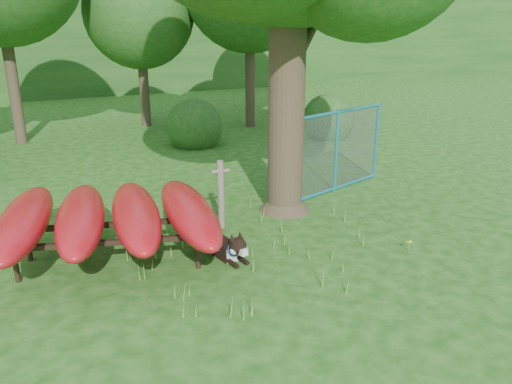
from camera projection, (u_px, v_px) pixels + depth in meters
name	position (u px, v px, depth m)	size (l,w,h in m)	color
ground	(280.00, 276.00, 7.78)	(80.00, 80.00, 0.00)	#184C0F
wooden_post	(221.00, 193.00, 9.44)	(0.36, 0.13, 1.33)	#685D4E
kayak_rack	(109.00, 216.00, 7.91)	(3.73, 4.01, 1.10)	black
husky_dog	(226.00, 247.00, 8.35)	(0.45, 1.27, 0.56)	black
fence_section	(336.00, 151.00, 11.48)	(3.17, 0.95, 3.18)	teal
wildflower_clump	(409.00, 243.00, 8.60)	(0.09, 0.09, 0.20)	#599530
bg_tree_c	(139.00, 13.00, 18.07)	(4.00, 4.00, 6.12)	#3A2D1F
shrub_right	(327.00, 137.00, 17.34)	(1.80, 1.80, 1.80)	#1F4F19
shrub_mid	(195.00, 145.00, 16.23)	(1.80, 1.80, 1.80)	#1F4F19
wooded_hillside	(52.00, 37.00, 30.41)	(80.00, 12.00, 6.00)	#1F4F19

